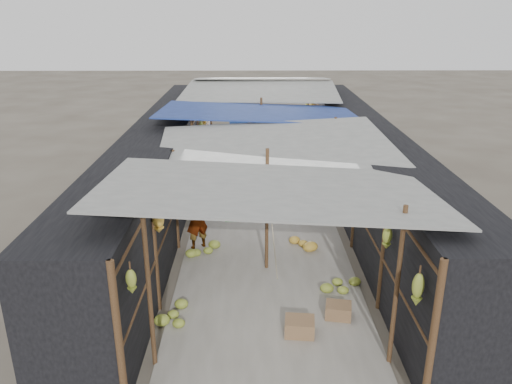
{
  "coord_description": "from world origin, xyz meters",
  "views": [
    {
      "loc": [
        -0.31,
        -6.31,
        5.1
      ],
      "look_at": [
        -0.21,
        4.26,
        1.25
      ],
      "focal_mm": 35.0,
      "sensor_mm": 36.0,
      "label": 1
    }
  ],
  "objects_px": {
    "vendor_elderly": "(197,219)",
    "shopper_blue": "(233,169)",
    "crate_near": "(300,327)",
    "vendor_seated": "(286,158)",
    "black_basin": "(311,216)"
  },
  "relations": [
    {
      "from": "vendor_elderly",
      "to": "shopper_blue",
      "type": "bearing_deg",
      "value": -132.05
    },
    {
      "from": "shopper_blue",
      "to": "vendor_seated",
      "type": "xyz_separation_m",
      "value": [
        1.72,
        2.56,
        -0.41
      ]
    },
    {
      "from": "black_basin",
      "to": "vendor_elderly",
      "type": "distance_m",
      "value": 3.3
    },
    {
      "from": "crate_near",
      "to": "vendor_elderly",
      "type": "distance_m",
      "value": 3.88
    },
    {
      "from": "vendor_elderly",
      "to": "shopper_blue",
      "type": "height_order",
      "value": "shopper_blue"
    },
    {
      "from": "crate_near",
      "to": "vendor_seated",
      "type": "xyz_separation_m",
      "value": [
        0.4,
        9.29,
        0.26
      ]
    },
    {
      "from": "vendor_seated",
      "to": "crate_near",
      "type": "bearing_deg",
      "value": -20.58
    },
    {
      "from": "black_basin",
      "to": "vendor_seated",
      "type": "height_order",
      "value": "vendor_seated"
    },
    {
      "from": "crate_near",
      "to": "vendor_seated",
      "type": "distance_m",
      "value": 9.31
    },
    {
      "from": "crate_near",
      "to": "vendor_elderly",
      "type": "xyz_separation_m",
      "value": [
        -2.02,
        3.26,
        0.56
      ]
    },
    {
      "from": "shopper_blue",
      "to": "crate_near",
      "type": "bearing_deg",
      "value": -77.98
    },
    {
      "from": "shopper_blue",
      "to": "vendor_elderly",
      "type": "bearing_deg",
      "value": -100.59
    },
    {
      "from": "vendor_elderly",
      "to": "shopper_blue",
      "type": "relative_size",
      "value": 0.88
    },
    {
      "from": "black_basin",
      "to": "vendor_seated",
      "type": "xyz_separation_m",
      "value": [
        -0.35,
        4.35,
        0.32
      ]
    },
    {
      "from": "black_basin",
      "to": "shopper_blue",
      "type": "height_order",
      "value": "shopper_blue"
    }
  ]
}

